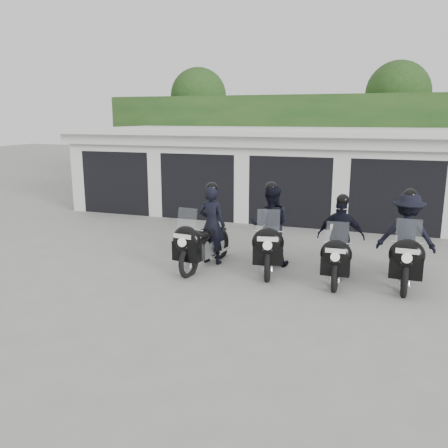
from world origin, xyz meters
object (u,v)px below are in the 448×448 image
(police_bike_b, at_px, (270,231))
(police_bike_d, at_px, (406,241))
(police_bike_a, at_px, (206,233))
(police_bike_c, at_px, (340,242))

(police_bike_b, xyz_separation_m, police_bike_d, (2.91, 0.04, 0.00))
(police_bike_b, relative_size, police_bike_d, 1.00)
(police_bike_a, distance_m, police_bike_d, 4.34)
(police_bike_a, bearing_deg, police_bike_b, 24.68)
(police_bike_a, relative_size, police_bike_c, 1.07)
(police_bike_b, distance_m, police_bike_d, 2.91)
(police_bike_a, height_order, police_bike_d, police_bike_d)
(police_bike_b, relative_size, police_bike_c, 1.08)
(police_bike_c, bearing_deg, police_bike_d, 9.78)
(police_bike_a, relative_size, police_bike_b, 0.99)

